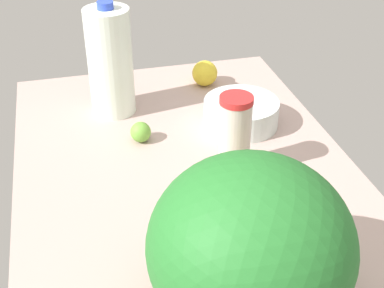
# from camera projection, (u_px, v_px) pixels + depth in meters

# --- Properties ---
(countertop) EXTENTS (1.20, 0.76, 0.03)m
(countertop) POSITION_uv_depth(u_px,v_px,m) (192.00, 188.00, 1.18)
(countertop) COLOR #B89A92
(countertop) RESTS_ON ground
(watermelon) EXTENTS (0.32, 0.32, 0.28)m
(watermelon) POSITION_uv_depth(u_px,v_px,m) (253.00, 246.00, 0.80)
(watermelon) COLOR #26722B
(watermelon) RESTS_ON countertop
(tumbler_cup) EXTENTS (0.07, 0.07, 0.19)m
(tumbler_cup) POSITION_uv_depth(u_px,v_px,m) (235.00, 135.00, 1.15)
(tumbler_cup) COLOR beige
(tumbler_cup) RESTS_ON countertop
(milk_jug) EXTENTS (0.12, 0.12, 0.30)m
(milk_jug) POSITION_uv_depth(u_px,v_px,m) (110.00, 62.00, 1.36)
(milk_jug) COLOR white
(milk_jug) RESTS_ON countertop
(mixing_bowl) EXTENTS (0.19, 0.19, 0.07)m
(mixing_bowl) POSITION_uv_depth(u_px,v_px,m) (241.00, 113.00, 1.36)
(mixing_bowl) COLOR silver
(mixing_bowl) RESTS_ON countertop
(lime_far_back) EXTENTS (0.05, 0.05, 0.05)m
(lime_far_back) POSITION_uv_depth(u_px,v_px,m) (141.00, 132.00, 1.29)
(lime_far_back) COLOR #6AA93B
(lime_far_back) RESTS_ON countertop
(lemon_loose) EXTENTS (0.07, 0.07, 0.07)m
(lemon_loose) POSITION_uv_depth(u_px,v_px,m) (256.00, 198.00, 1.07)
(lemon_loose) COLOR yellow
(lemon_loose) RESTS_ON countertop
(lemon_by_jug) EXTENTS (0.07, 0.07, 0.07)m
(lemon_by_jug) POSITION_uv_depth(u_px,v_px,m) (205.00, 73.00, 1.54)
(lemon_by_jug) COLOR yellow
(lemon_by_jug) RESTS_ON countertop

